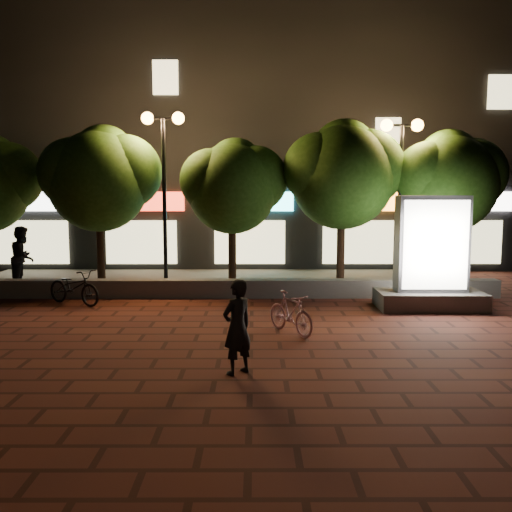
{
  "coord_description": "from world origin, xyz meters",
  "views": [
    {
      "loc": [
        1.18,
        -10.98,
        2.92
      ],
      "look_at": [
        1.21,
        1.5,
        1.46
      ],
      "focal_mm": 38.05,
      "sensor_mm": 36.0,
      "label": 1
    }
  ],
  "objects_px": {
    "tree_left": "(101,175)",
    "street_lamp_right": "(401,159)",
    "pedestrian": "(23,257)",
    "street_lamp_left": "(164,155)",
    "rider": "(237,327)",
    "tree_right": "(344,171)",
    "ad_kiosk": "(431,263)",
    "tree_mid": "(234,183)",
    "scooter_pink": "(291,313)",
    "scooter_parked": "(74,287)",
    "tree_far_right": "(450,178)"
  },
  "relations": [
    {
      "from": "tree_left",
      "to": "street_lamp_right",
      "type": "relative_size",
      "value": 0.98
    },
    {
      "from": "street_lamp_right",
      "to": "pedestrian",
      "type": "bearing_deg",
      "value": -179.33
    },
    {
      "from": "tree_left",
      "to": "street_lamp_left",
      "type": "bearing_deg",
      "value": -7.7
    },
    {
      "from": "street_lamp_right",
      "to": "rider",
      "type": "height_order",
      "value": "street_lamp_right"
    },
    {
      "from": "tree_right",
      "to": "ad_kiosk",
      "type": "xyz_separation_m",
      "value": [
        1.77,
        -2.94,
        -2.42
      ]
    },
    {
      "from": "tree_mid",
      "to": "rider",
      "type": "xyz_separation_m",
      "value": [
        0.35,
        -7.93,
        -2.44
      ]
    },
    {
      "from": "ad_kiosk",
      "to": "scooter_pink",
      "type": "height_order",
      "value": "ad_kiosk"
    },
    {
      "from": "scooter_pink",
      "to": "tree_mid",
      "type": "bearing_deg",
      "value": 71.05
    },
    {
      "from": "ad_kiosk",
      "to": "scooter_parked",
      "type": "relative_size",
      "value": 1.6
    },
    {
      "from": "tree_left",
      "to": "street_lamp_right",
      "type": "xyz_separation_m",
      "value": [
        8.95,
        -0.26,
        0.45
      ]
    },
    {
      "from": "scooter_pink",
      "to": "street_lamp_left",
      "type": "bearing_deg",
      "value": 90.44
    },
    {
      "from": "tree_right",
      "to": "rider",
      "type": "relative_size",
      "value": 3.27
    },
    {
      "from": "tree_mid",
      "to": "scooter_parked",
      "type": "relative_size",
      "value": 2.53
    },
    {
      "from": "tree_left",
      "to": "tree_right",
      "type": "distance_m",
      "value": 7.3
    },
    {
      "from": "tree_far_right",
      "to": "street_lamp_right",
      "type": "relative_size",
      "value": 0.96
    },
    {
      "from": "tree_mid",
      "to": "tree_far_right",
      "type": "bearing_deg",
      "value": 0.0
    },
    {
      "from": "tree_right",
      "to": "street_lamp_left",
      "type": "height_order",
      "value": "street_lamp_left"
    },
    {
      "from": "street_lamp_right",
      "to": "scooter_pink",
      "type": "distance_m",
      "value": 7.15
    },
    {
      "from": "tree_mid",
      "to": "rider",
      "type": "distance_m",
      "value": 8.3
    },
    {
      "from": "tree_right",
      "to": "street_lamp_right",
      "type": "height_order",
      "value": "tree_right"
    },
    {
      "from": "scooter_parked",
      "to": "ad_kiosk",
      "type": "bearing_deg",
      "value": -62.96
    },
    {
      "from": "tree_left",
      "to": "street_lamp_left",
      "type": "distance_m",
      "value": 2.05
    },
    {
      "from": "scooter_pink",
      "to": "rider",
      "type": "xyz_separation_m",
      "value": [
        -1.03,
        -2.52,
        0.34
      ]
    },
    {
      "from": "pedestrian",
      "to": "scooter_pink",
      "type": "bearing_deg",
      "value": -128.01
    },
    {
      "from": "scooter_pink",
      "to": "street_lamp_right",
      "type": "bearing_deg",
      "value": 21.97
    },
    {
      "from": "tree_far_right",
      "to": "street_lamp_left",
      "type": "xyz_separation_m",
      "value": [
        -8.55,
        -0.26,
        0.66
      ]
    },
    {
      "from": "tree_mid",
      "to": "scooter_pink",
      "type": "bearing_deg",
      "value": -75.7
    },
    {
      "from": "tree_right",
      "to": "scooter_parked",
      "type": "distance_m",
      "value": 8.39
    },
    {
      "from": "street_lamp_left",
      "to": "scooter_parked",
      "type": "distance_m",
      "value": 4.66
    },
    {
      "from": "street_lamp_left",
      "to": "ad_kiosk",
      "type": "xyz_separation_m",
      "value": [
        7.12,
        -2.67,
        -2.88
      ]
    },
    {
      "from": "tree_right",
      "to": "scooter_parked",
      "type": "relative_size",
      "value": 2.84
    },
    {
      "from": "tree_far_right",
      "to": "street_lamp_right",
      "type": "distance_m",
      "value": 1.66
    },
    {
      "from": "tree_left",
      "to": "tree_right",
      "type": "relative_size",
      "value": 0.97
    },
    {
      "from": "tree_far_right",
      "to": "scooter_pink",
      "type": "bearing_deg",
      "value": -133.47
    },
    {
      "from": "tree_far_right",
      "to": "scooter_pink",
      "type": "distance_m",
      "value": 8.01
    },
    {
      "from": "street_lamp_left",
      "to": "scooter_parked",
      "type": "relative_size",
      "value": 2.91
    },
    {
      "from": "tree_left",
      "to": "street_lamp_left",
      "type": "relative_size",
      "value": 0.94
    },
    {
      "from": "street_lamp_right",
      "to": "pedestrian",
      "type": "xyz_separation_m",
      "value": [
        -11.23,
        -0.13,
        -2.89
      ]
    },
    {
      "from": "tree_right",
      "to": "street_lamp_left",
      "type": "bearing_deg",
      "value": -177.19
    },
    {
      "from": "pedestrian",
      "to": "tree_mid",
      "type": "bearing_deg",
      "value": -91.22
    },
    {
      "from": "tree_mid",
      "to": "ad_kiosk",
      "type": "bearing_deg",
      "value": -30.06
    },
    {
      "from": "tree_right",
      "to": "tree_far_right",
      "type": "height_order",
      "value": "tree_right"
    },
    {
      "from": "street_lamp_right",
      "to": "pedestrian",
      "type": "distance_m",
      "value": 11.6
    },
    {
      "from": "tree_far_right",
      "to": "scooter_parked",
      "type": "height_order",
      "value": "tree_far_right"
    },
    {
      "from": "tree_far_right",
      "to": "pedestrian",
      "type": "distance_m",
      "value": 13.01
    },
    {
      "from": "tree_right",
      "to": "pedestrian",
      "type": "height_order",
      "value": "tree_right"
    },
    {
      "from": "tree_left",
      "to": "scooter_parked",
      "type": "xyz_separation_m",
      "value": [
        -0.1,
        -2.46,
        -2.98
      ]
    },
    {
      "from": "tree_far_right",
      "to": "ad_kiosk",
      "type": "bearing_deg",
      "value": -115.99
    },
    {
      "from": "scooter_pink",
      "to": "tree_far_right",
      "type": "bearing_deg",
      "value": 13.28
    },
    {
      "from": "rider",
      "to": "pedestrian",
      "type": "relative_size",
      "value": 0.83
    }
  ]
}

